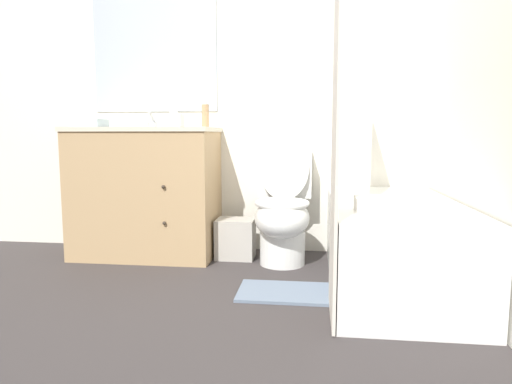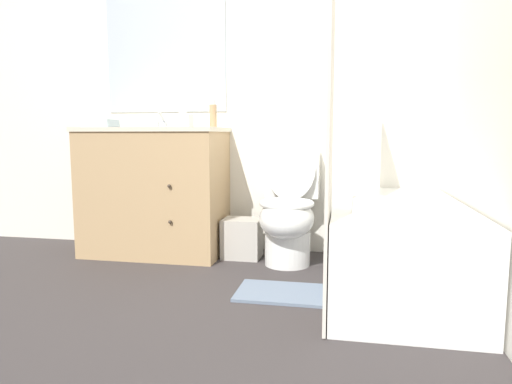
{
  "view_description": "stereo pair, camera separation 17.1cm",
  "coord_description": "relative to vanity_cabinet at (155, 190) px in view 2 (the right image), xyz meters",
  "views": [
    {
      "loc": [
        0.43,
        -1.72,
        0.85
      ],
      "look_at": [
        0.12,
        0.71,
        0.54
      ],
      "focal_mm": 32.0,
      "sensor_mm": 36.0,
      "label": 1
    },
    {
      "loc": [
        0.59,
        -1.7,
        0.85
      ],
      "look_at": [
        0.12,
        0.71,
        0.54
      ],
      "focal_mm": 32.0,
      "sensor_mm": 36.0,
      "label": 2
    }
  ],
  "objects": [
    {
      "name": "ground_plane",
      "position": [
        0.73,
        -1.31,
        -0.46
      ],
      "size": [
        14.0,
        14.0,
        0.0
      ],
      "primitive_type": "plane",
      "color": "#383333"
    },
    {
      "name": "wall_back",
      "position": [
        0.72,
        0.28,
        0.79
      ],
      "size": [
        8.0,
        0.06,
        2.5
      ],
      "color": "white",
      "rests_on": "ground_plane"
    },
    {
      "name": "wall_right",
      "position": [
        1.98,
        -0.53,
        0.79
      ],
      "size": [
        0.05,
        2.57,
        2.5
      ],
      "color": "white",
      "rests_on": "ground_plane"
    },
    {
      "name": "vanity_cabinet",
      "position": [
        0.0,
        0.0,
        0.0
      ],
      "size": [
        0.99,
        0.55,
        0.9
      ],
      "color": "tan",
      "rests_on": "ground_plane"
    },
    {
      "name": "sink_faucet",
      "position": [
        -0.0,
        0.18,
        0.47
      ],
      "size": [
        0.14,
        0.12,
        0.12
      ],
      "color": "silver",
      "rests_on": "vanity_cabinet"
    },
    {
      "name": "toilet",
      "position": [
        0.96,
        -0.07,
        -0.11
      ],
      "size": [
        0.37,
        0.63,
        0.83
      ],
      "color": "white",
      "rests_on": "ground_plane"
    },
    {
      "name": "bathtub",
      "position": [
        1.6,
        -0.46,
        -0.21
      ],
      "size": [
        0.68,
        1.44,
        0.48
      ],
      "color": "white",
      "rests_on": "ground_plane"
    },
    {
      "name": "shower_curtain",
      "position": [
        1.25,
        -0.96,
        0.54
      ],
      "size": [
        0.01,
        0.45,
        1.98
      ],
      "color": "silver",
      "rests_on": "ground_plane"
    },
    {
      "name": "wastebasket",
      "position": [
        0.63,
        0.01,
        -0.32
      ],
      "size": [
        0.26,
        0.22,
        0.27
      ],
      "color": "#B7B2A8",
      "rests_on": "ground_plane"
    },
    {
      "name": "tissue_box",
      "position": [
        0.17,
        0.12,
        0.49
      ],
      "size": [
        0.12,
        0.11,
        0.12
      ],
      "color": "white",
      "rests_on": "vanity_cabinet"
    },
    {
      "name": "soap_dispenser",
      "position": [
        0.41,
        0.07,
        0.52
      ],
      "size": [
        0.05,
        0.05,
        0.19
      ],
      "color": "tan",
      "rests_on": "vanity_cabinet"
    },
    {
      "name": "hand_towel_folded",
      "position": [
        -0.35,
        -0.09,
        0.47
      ],
      "size": [
        0.2,
        0.18,
        0.06
      ],
      "color": "silver",
      "rests_on": "vanity_cabinet"
    },
    {
      "name": "bath_towel_folded",
      "position": [
        1.5,
        -0.85,
        0.06
      ],
      "size": [
        0.29,
        0.21,
        0.07
      ],
      "color": "white",
      "rests_on": "bathtub"
    },
    {
      "name": "bath_mat",
      "position": [
        1.01,
        -0.68,
        -0.45
      ],
      "size": [
        0.5,
        0.34,
        0.02
      ],
      "color": "slate",
      "rests_on": "ground_plane"
    }
  ]
}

